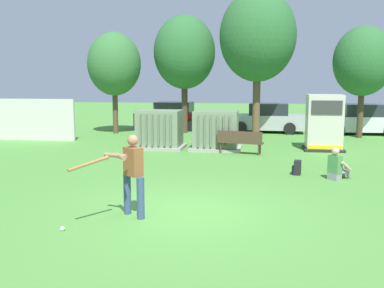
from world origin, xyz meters
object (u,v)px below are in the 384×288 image
Objects in this scene: backpack at (297,168)px; transformer_mid_west at (216,131)px; batter at (131,171)px; parked_car_leftmost at (172,117)px; parked_car_left_of_center at (267,119)px; seated_spectator at (337,167)px; parked_car_right_of_center at (361,120)px; sports_ball at (62,229)px; transformer_west at (160,130)px; generator_enclosure at (324,123)px; park_bench at (240,141)px.

transformer_mid_west is at bearing 122.89° from backpack.
batter reaches higher than parked_car_leftmost.
parked_car_left_of_center is at bearing 79.64° from batter.
parked_car_right_of_center is (3.11, 11.69, 0.38)m from seated_spectator.
batter is at bearing -127.77° from backpack.
sports_ball is 0.20× the size of backpack.
transformer_west is 0.49× the size of parked_car_leftmost.
parked_car_left_of_center is at bearing 55.88° from transformer_west.
generator_enclosure is at bearing 74.25° from backpack.
parked_car_left_of_center is (5.51, -0.64, 0.00)m from parked_car_leftmost.
batter is at bearing -81.39° from parked_car_leftmost.
generator_enclosure is 5.23× the size of backpack.
transformer_mid_west is 23.33× the size of sports_ball.
transformer_mid_west is 2.18× the size of seated_spectator.
parked_car_left_of_center reaches higher than backpack.
parked_car_leftmost is (-7.42, 12.49, 0.38)m from seated_spectator.
transformer_west is 2.18× the size of seated_spectator.
backpack is at bearing -57.11° from transformer_mid_west.
sports_ball is (-1.86, -10.53, -0.74)m from transformer_mid_west.
batter is 16.48m from parked_car_left_of_center.
transformer_west is 1.14× the size of park_bench.
seated_spectator is (4.87, 4.37, -0.60)m from batter.
transformer_west is 2.41m from transformer_mid_west.
seated_spectator is 1.21m from backpack.
seated_spectator is 14.53m from parked_car_leftmost.
generator_enclosure is 1.25× the size of park_bench.
parked_car_leftmost reaches higher than seated_spectator.
generator_enclosure reaches higher than batter.
transformer_west is 10.58m from sports_ball.
parked_car_right_of_center is at bearing -4.34° from parked_car_leftmost.
transformer_mid_west reaches higher than sports_ball.
transformer_west and parked_car_left_of_center have the same top height.
transformer_mid_west is 0.91× the size of generator_enclosure.
sports_ball is 0.02× the size of parked_car_right_of_center.
parked_car_leftmost is (-0.95, 7.38, -0.04)m from transformer_west.
parked_car_left_of_center is at bearing 178.23° from parked_car_right_of_center.
parked_car_leftmost is (-1.49, 17.92, 0.71)m from sports_ball.
parked_car_leftmost reaches higher than park_bench.
transformer_west reaches higher than park_bench.
sports_ball is at bearing -134.75° from batter.
sports_ball is at bearing -137.47° from seated_spectator.
park_bench is at bearing -44.30° from transformer_mid_west.
generator_enclosure is (4.42, 0.55, 0.35)m from transformer_mid_west.
transformer_mid_west is 1.21× the size of batter.
parked_car_left_of_center is (1.11, 7.77, 0.22)m from park_bench.
backpack is 0.10× the size of parked_car_left_of_center.
generator_enclosure is 5.71m from seated_spectator.
transformer_west is 1.00× the size of transformer_mid_west.
batter is 1.77m from sports_ball.
seated_spectator is 2.19× the size of backpack.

